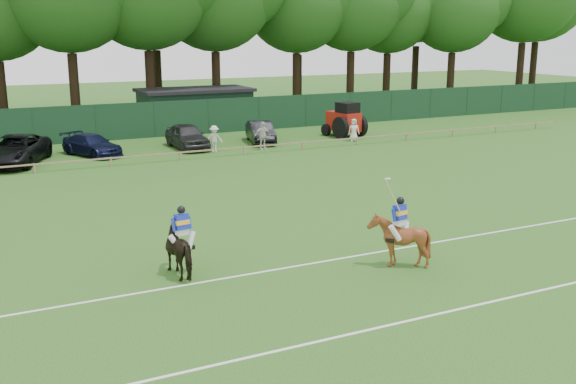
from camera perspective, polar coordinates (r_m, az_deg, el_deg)
ground at (r=23.02m, az=2.22°, el=-5.10°), size 160.00×160.00×0.00m
horse_dark at (r=20.96m, az=-8.90°, el=-4.82°), size 1.11×2.01×1.62m
horse_chestnut at (r=21.70m, az=9.37°, el=-4.04°), size 1.74×1.87×1.74m
suv_black at (r=40.67m, az=-22.12°, el=3.31°), size 4.79×6.44×1.62m
sedan_navy at (r=42.06m, az=-16.26°, el=3.84°), size 3.47×4.75×1.28m
hatch_grey at (r=43.33m, az=-8.53°, el=4.71°), size 1.87×4.63×1.58m
estate_black at (r=45.16m, az=-2.33°, el=5.09°), size 2.51×4.48×1.40m
spectator_left at (r=41.90m, az=-6.26°, el=4.50°), size 1.08×0.66×1.62m
spectator_mid at (r=42.41m, az=-2.17°, el=4.78°), size 1.07×0.53×1.76m
spectator_right at (r=45.91m, az=5.60°, el=5.25°), size 0.87×0.74×1.52m
rider_dark at (r=20.74m, az=-8.96°, el=-2.91°), size 0.93×0.42×1.41m
rider_chestnut at (r=21.47m, az=9.47°, el=-2.08°), size 0.97×0.51×2.05m
polo_ball at (r=27.08m, az=7.95°, el=-2.24°), size 0.09×0.09×0.09m
pitch_lines at (r=20.21m, az=7.01°, el=-7.90°), size 60.00×5.10×0.01m
pitch_rail at (r=39.19m, az=-10.49°, el=3.19°), size 62.10×0.10×0.50m
perimeter_fence at (r=47.69m, az=-13.56°, el=5.84°), size 92.08×0.08×2.50m
utility_shed at (r=52.14m, az=-7.87°, el=7.04°), size 8.40×4.40×3.04m
tree_row at (r=56.03m, az=-13.37°, el=5.67°), size 96.00×12.00×21.00m
tractor at (r=47.75m, az=4.85°, el=6.06°), size 2.33×3.14×2.43m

